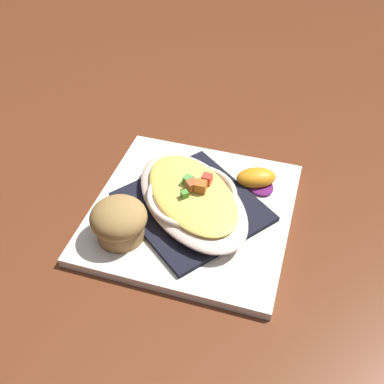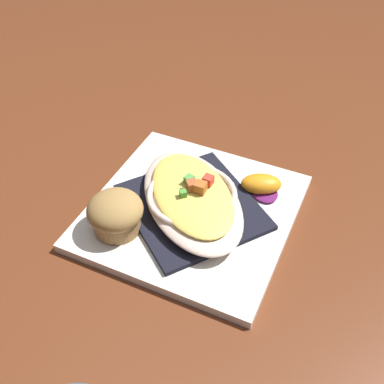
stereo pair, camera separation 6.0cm
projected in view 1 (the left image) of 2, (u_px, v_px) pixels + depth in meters
name	position (u px, v px, depth m)	size (l,w,h in m)	color
ground_plane	(192.00, 215.00, 0.63)	(2.60, 2.60, 0.00)	#602F18
square_plate	(192.00, 212.00, 0.62)	(0.26, 0.26, 0.01)	white
folded_napkin	(192.00, 207.00, 0.62)	(0.17, 0.16, 0.01)	black
gratin_dish	(192.00, 197.00, 0.60)	(0.23, 0.22, 0.04)	beige
muffin	(119.00, 221.00, 0.57)	(0.07, 0.07, 0.05)	#9F7341
orange_garnish	(257.00, 179.00, 0.64)	(0.06, 0.07, 0.02)	#5D1A58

